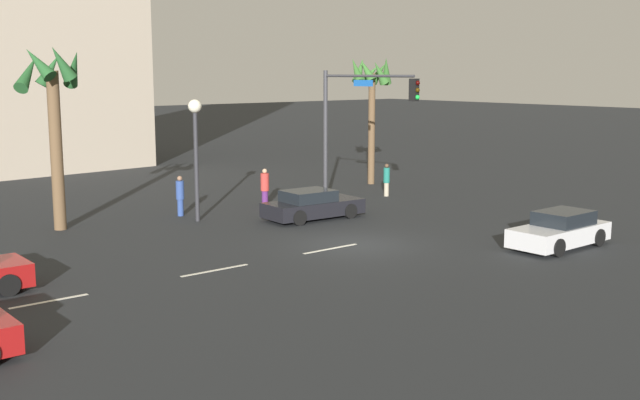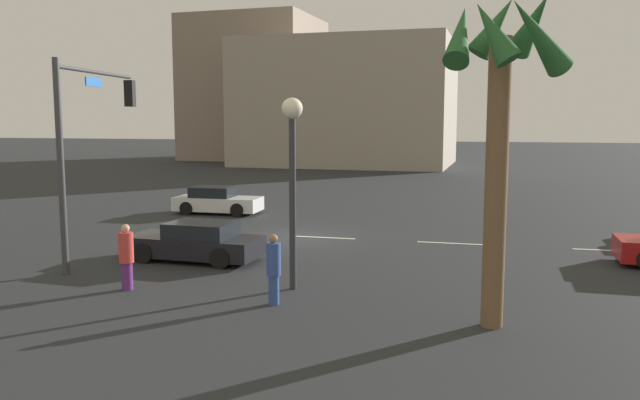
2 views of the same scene
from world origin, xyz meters
TOP-DOWN VIEW (x-y plane):
  - ground_plane at (0.00, 0.00)m, footprint 220.00×220.00m
  - lane_stripe_1 at (-11.33, 0.00)m, footprint 2.20×0.14m
  - lane_stripe_2 at (-6.00, 0.00)m, footprint 2.45×0.14m
  - lane_stripe_3 at (-1.18, 0.00)m, footprint 2.44×0.14m
  - car_0 at (5.39, -5.02)m, footprint 4.16×1.85m
  - car_1 at (1.91, 4.90)m, footprint 4.41×2.11m
  - traffic_signal at (5.10, 5.75)m, footprint 0.92×5.47m
  - streetlamp at (-2.15, 7.58)m, footprint 0.56×0.56m
  - pedestrian_0 at (-2.11, 9.11)m, footprint 0.37×0.37m
  - pedestrian_1 at (2.15, 8.73)m, footprint 0.41×0.41m
  - palm_tree_0 at (-7.35, 9.58)m, footprint 2.72×2.64m
  - building_0 at (18.36, -46.91)m, footprint 14.61×13.18m
  - building_1 at (6.13, -40.49)m, footprint 20.97×15.81m

SIDE VIEW (x-z plane):
  - ground_plane at x=0.00m, z-range 0.00..0.00m
  - lane_stripe_1 at x=-11.33m, z-range 0.00..0.01m
  - lane_stripe_2 at x=-6.00m, z-range 0.00..0.01m
  - lane_stripe_3 at x=-1.18m, z-range 0.00..0.01m
  - car_1 at x=1.91m, z-range -0.04..1.22m
  - car_0 at x=5.39m, z-range -0.05..1.26m
  - pedestrian_0 at x=-2.11m, z-range 0.05..1.82m
  - pedestrian_1 at x=2.15m, z-range 0.04..1.83m
  - streetlamp at x=-2.15m, z-range 1.11..6.23m
  - traffic_signal at x=5.10m, z-range 1.15..7.46m
  - palm_tree_0 at x=-7.35m, z-range 1.52..8.85m
  - building_1 at x=6.13m, z-range 0.00..12.18m
  - building_0 at x=18.36m, z-range 0.00..15.84m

